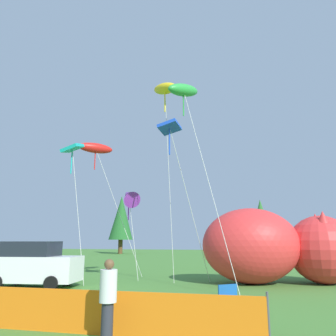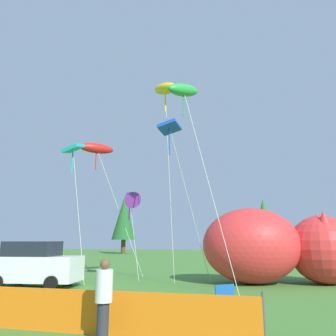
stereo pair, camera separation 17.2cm
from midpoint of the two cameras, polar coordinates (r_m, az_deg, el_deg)
ground_plane at (r=11.19m, az=-11.54°, el=-22.43°), size 120.00×120.00×0.00m
parked_car at (r=15.95m, az=-22.59°, el=-15.27°), size 3.97×2.18×1.93m
folding_chair at (r=8.37m, az=10.43°, el=-22.16°), size 0.78×0.78×0.95m
inflatable_cat at (r=16.57m, az=17.67°, el=-13.17°), size 7.40×4.40×3.48m
safety_fence at (r=8.35m, az=-19.03°, el=-22.39°), size 9.03×0.16×1.00m
spectator_in_white_shirt at (r=7.20m, az=-11.13°, el=-21.09°), size 0.35×0.35×1.60m
kite_yellow_hero at (r=17.70m, az=-0.82°, el=13.53°), size 1.95×1.73×10.39m
kite_red_lizard at (r=19.86m, az=-12.73°, el=3.33°), size 3.76×1.96×7.66m
kite_blue_box at (r=15.12m, az=0.05°, el=6.57°), size 1.95×3.14×7.30m
kite_teal_diamond at (r=17.00m, az=-16.57°, el=2.99°), size 1.56×0.96×6.78m
kite_green_fish at (r=16.02m, az=2.40°, el=13.29°), size 3.09×2.99×9.53m
kite_purple_delta at (r=18.11m, az=-7.10°, el=-4.89°), size 1.70×1.88×5.04m
horizon_tree_east at (r=50.50m, az=-8.25°, el=-8.60°), size 3.58×3.58×8.55m
horizon_tree_west at (r=43.90m, az=15.80°, el=-8.86°), size 2.98×2.98×7.11m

